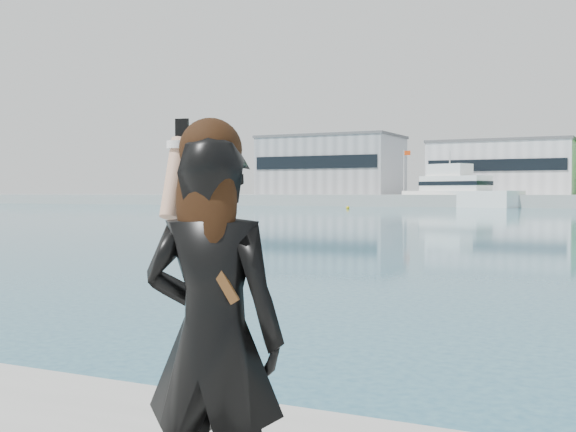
# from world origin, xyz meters

# --- Properties ---
(warehouse_grey_left) EXTENTS (26.52, 16.36, 11.50)m
(warehouse_grey_left) POSITION_xyz_m (-55.00, 127.98, 7.76)
(warehouse_grey_left) COLOR gray
(warehouse_grey_left) RESTS_ON far_quay
(warehouse_white) EXTENTS (24.48, 15.35, 9.50)m
(warehouse_white) POSITION_xyz_m (-22.00, 127.98, 6.76)
(warehouse_white) COLOR silver
(warehouse_white) RESTS_ON far_quay
(flagpole_left) EXTENTS (1.28, 0.16, 8.00)m
(flagpole_left) POSITION_xyz_m (-37.91, 121.00, 6.54)
(flagpole_left) COLOR silver
(flagpole_left) RESTS_ON far_quay
(motor_yacht) EXTENTS (20.33, 12.19, 9.19)m
(motor_yacht) POSITION_xyz_m (-26.49, 113.13, 2.58)
(motor_yacht) COLOR white
(motor_yacht) RESTS_ON ground
(buoy_far) EXTENTS (0.50, 0.50, 0.50)m
(buoy_far) POSITION_xyz_m (-37.42, 92.67, 0.00)
(buoy_far) COLOR yellow
(buoy_far) RESTS_ON ground
(woman) EXTENTS (0.68, 0.51, 1.79)m
(woman) POSITION_xyz_m (-0.75, -0.86, 1.70)
(woman) COLOR black
(woman) RESTS_ON near_quay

